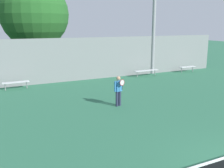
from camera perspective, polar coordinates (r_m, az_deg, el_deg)
The scene contains 7 objects.
tennis_player at distance 13.36m, azimuth 1.42°, elevation -1.18°, with size 0.53×0.46×1.56m.
bench_courtside_near at distance 24.20m, azimuth 16.09°, elevation 3.55°, with size 1.60×0.40×0.49m.
bench_courtside_far at distance 18.04m, azimuth -20.20°, elevation 0.28°, with size 1.66×0.40×0.49m.
bench_adjacent_court at distance 21.52m, azimuth 7.46°, elevation 2.88°, with size 2.14×0.40×0.49m.
light_pole_far_right at distance 22.65m, azimuth 9.22°, elevation 16.49°, with size 0.90×0.60×9.98m.
back_fence at distance 19.76m, azimuth -6.94°, elevation 5.37°, with size 25.78×0.06×3.19m.
tree_green_tall at distance 23.31m, azimuth -16.51°, elevation 14.30°, with size 5.62×5.62×7.76m.
Camera 1 is at (-6.53, -3.97, 4.08)m, focal length 42.00 mm.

